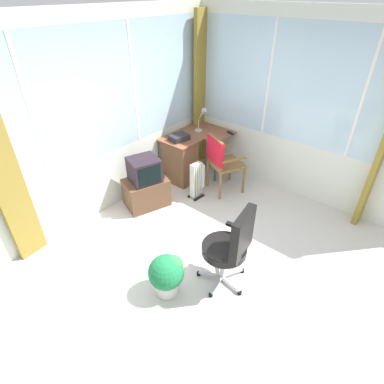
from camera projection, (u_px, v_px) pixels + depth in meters
name	position (u px, v px, depth m)	size (l,w,h in m)	color
ground	(209.00, 271.00, 3.77)	(5.49, 4.97, 0.06)	beige
north_window_panel	(92.00, 124.00, 4.08)	(4.49, 0.07, 2.72)	silver
east_window_panel	(308.00, 113.00, 4.44)	(0.07, 3.97, 2.72)	silver
curtain_corner	(201.00, 93.00, 5.39)	(0.34, 0.07, 2.62)	olive
desk	(181.00, 158.00, 5.28)	(1.14, 0.84, 0.77)	brown
desk_lamp	(204.00, 116.00, 5.24)	(0.24, 0.21, 0.40)	#B2B7BC
tv_remote	(230.00, 133.00, 5.26)	(0.04, 0.15, 0.02)	black
paper_tray	(179.00, 137.00, 5.03)	(0.30, 0.23, 0.09)	#29252B
wooden_armchair	(220.00, 158.00, 4.83)	(0.64, 0.64, 0.99)	olive
office_chair	(232.00, 244.00, 3.25)	(0.62, 0.57, 1.05)	#B7B7BF
tv_on_stand	(146.00, 185.00, 4.67)	(0.75, 0.62, 0.81)	brown
space_heater	(197.00, 180.00, 4.88)	(0.27, 0.19, 0.62)	silver
potted_plant	(167.00, 273.00, 3.33)	(0.39, 0.39, 0.51)	silver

